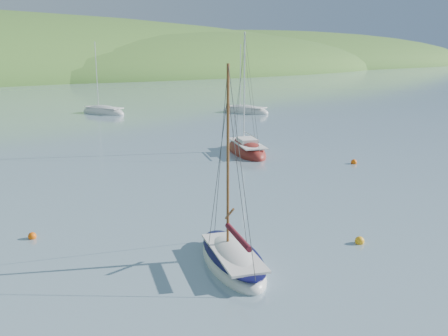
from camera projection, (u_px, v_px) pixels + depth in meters
ground at (317, 241)px, 23.73m from camera, size 700.00×700.00×0.00m
daysailer_white at (233, 260)px, 21.07m from camera, size 4.13×6.21×8.96m
sloop_red at (247, 151)px, 44.03m from camera, size 5.54×8.04×11.30m
distant_sloop_b at (103, 112)px, 71.32m from camera, size 5.06×8.13×10.94m
distant_sloop_d at (245, 112)px, 72.07m from camera, size 4.89×7.85×10.57m
mooring_buoys at (295, 196)px, 30.65m from camera, size 25.95×11.24×0.48m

